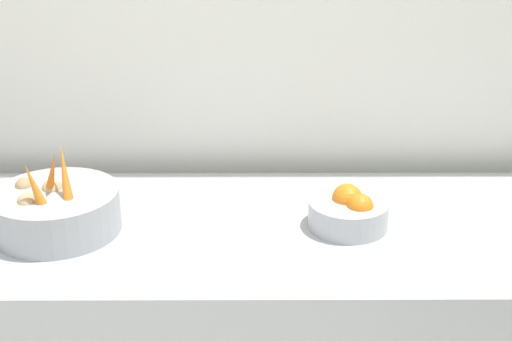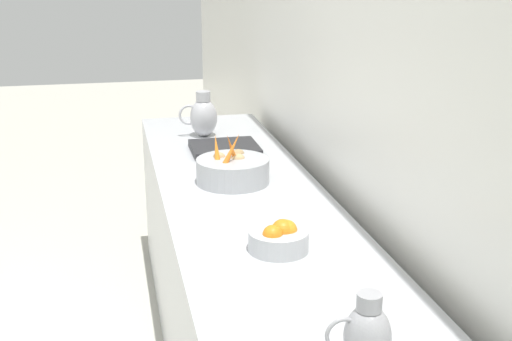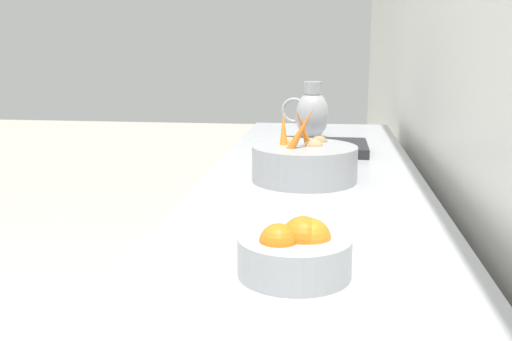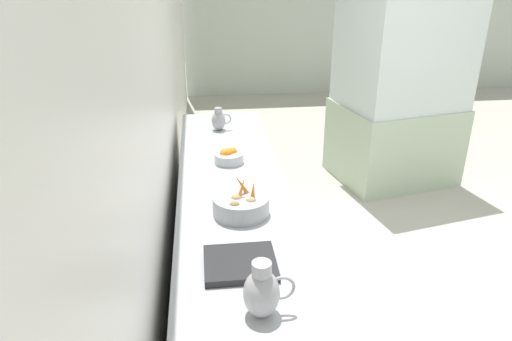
{
  "view_description": "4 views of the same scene",
  "coord_description": "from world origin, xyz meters",
  "px_view_note": "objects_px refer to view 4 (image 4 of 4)",
  "views": [
    {
      "loc": [
        0.16,
        0.02,
        1.75
      ],
      "look_at": [
        -1.4,
        0.02,
        1.09
      ],
      "focal_mm": 49.78,
      "sensor_mm": 36.0,
      "label": 1
    },
    {
      "loc": [
        -0.96,
        2.31,
        1.84
      ],
      "look_at": [
        -1.49,
        -0.09,
        1.07
      ],
      "focal_mm": 47.45,
      "sensor_mm": 36.0,
      "label": 2
    },
    {
      "loc": [
        -1.55,
        1.25,
        1.3
      ],
      "look_at": [
        -1.38,
        0.01,
        1.03
      ],
      "focal_mm": 40.31,
      "sensor_mm": 36.0,
      "label": 3
    },
    {
      "loc": [
        -1.66,
        -2.86,
        2.23
      ],
      "look_at": [
        -1.33,
        -0.05,
        0.96
      ],
      "focal_mm": 33.36,
      "sensor_mm": 36.0,
      "label": 4
    }
  ],
  "objects_px": {
    "vegetable_colander": "(241,205)",
    "orange_bowl": "(229,157)",
    "metal_pitcher_short": "(219,120)",
    "glass_block_booth": "(399,87)",
    "metal_pitcher_tall": "(262,292)"
  },
  "relations": [
    {
      "from": "metal_pitcher_tall",
      "to": "metal_pitcher_short",
      "type": "bearing_deg",
      "value": 91.65
    },
    {
      "from": "glass_block_booth",
      "to": "orange_bowl",
      "type": "bearing_deg",
      "value": -141.38
    },
    {
      "from": "vegetable_colander",
      "to": "metal_pitcher_short",
      "type": "xyz_separation_m",
      "value": [
        -0.06,
        1.46,
        0.03
      ]
    },
    {
      "from": "metal_pitcher_short",
      "to": "orange_bowl",
      "type": "bearing_deg",
      "value": -87.14
    },
    {
      "from": "orange_bowl",
      "to": "metal_pitcher_tall",
      "type": "height_order",
      "value": "metal_pitcher_tall"
    },
    {
      "from": "glass_block_booth",
      "to": "metal_pitcher_tall",
      "type": "bearing_deg",
      "value": -120.71
    },
    {
      "from": "vegetable_colander",
      "to": "orange_bowl",
      "type": "xyz_separation_m",
      "value": [
        -0.02,
        0.75,
        -0.01
      ]
    },
    {
      "from": "vegetable_colander",
      "to": "orange_bowl",
      "type": "height_order",
      "value": "vegetable_colander"
    },
    {
      "from": "metal_pitcher_short",
      "to": "glass_block_booth",
      "type": "height_order",
      "value": "glass_block_booth"
    },
    {
      "from": "metal_pitcher_tall",
      "to": "glass_block_booth",
      "type": "bearing_deg",
      "value": 59.29
    },
    {
      "from": "metal_pitcher_tall",
      "to": "orange_bowl",
      "type": "bearing_deg",
      "value": 91.11
    },
    {
      "from": "orange_bowl",
      "to": "glass_block_booth",
      "type": "relative_size",
      "value": 0.1
    },
    {
      "from": "orange_bowl",
      "to": "metal_pitcher_short",
      "type": "bearing_deg",
      "value": 92.86
    },
    {
      "from": "metal_pitcher_short",
      "to": "metal_pitcher_tall",
      "type": "bearing_deg",
      "value": -88.35
    },
    {
      "from": "vegetable_colander",
      "to": "glass_block_booth",
      "type": "xyz_separation_m",
      "value": [
        1.84,
        2.24,
        0.06
      ]
    }
  ]
}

